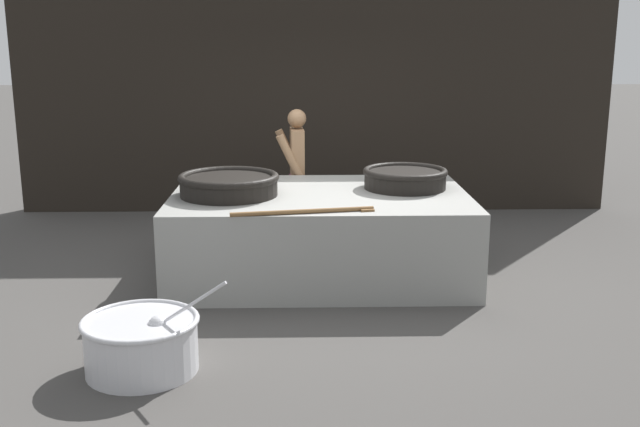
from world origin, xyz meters
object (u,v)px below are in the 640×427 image
(giant_wok_far, at_px, (405,178))
(prep_bowl_vegetables, at_px, (141,342))
(giant_wok_near, at_px, (229,184))
(cook, at_px, (297,171))

(giant_wok_far, height_order, prep_bowl_vegetables, giant_wok_far)
(giant_wok_near, xyz_separation_m, cook, (0.65, 1.37, -0.12))
(giant_wok_far, bearing_deg, giant_wok_near, -170.12)
(giant_wok_far, bearing_deg, cook, 136.33)
(cook, relative_size, prep_bowl_vegetables, 1.44)
(giant_wok_far, xyz_separation_m, cook, (-1.12, 1.07, -0.11))
(cook, distance_m, prep_bowl_vegetables, 3.73)
(giant_wok_near, xyz_separation_m, prep_bowl_vegetables, (-0.45, -2.14, -0.73))
(giant_wok_near, distance_m, giant_wok_far, 1.80)
(giant_wok_near, height_order, giant_wok_far, giant_wok_near)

